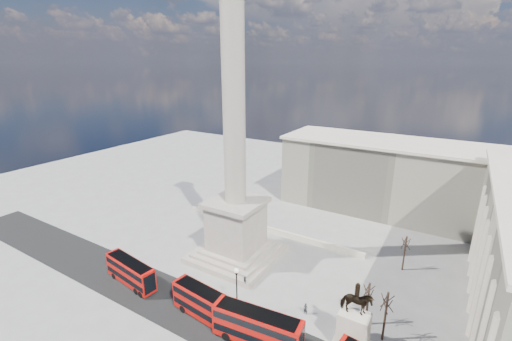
{
  "coord_description": "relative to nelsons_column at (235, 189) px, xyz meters",
  "views": [
    {
      "loc": [
        31.03,
        -39.38,
        33.31
      ],
      "look_at": [
        5.27,
        3.01,
        17.58
      ],
      "focal_mm": 24.0,
      "sensor_mm": 36.0,
      "label": 1
    }
  ],
  "objects": [
    {
      "name": "bare_tree_mid",
      "position": [
        24.14,
        -4.98,
        -7.63
      ],
      "size": [
        1.77,
        1.77,
        6.71
      ],
      "rotation": [
        0.0,
        0.0,
        0.09
      ],
      "color": "#332319",
      "rests_on": "ground"
    },
    {
      "name": "red_bus_a",
      "position": [
        -9.53,
        -15.24,
        -10.77
      ],
      "size": [
        10.29,
        3.53,
        4.09
      ],
      "rotation": [
        0.0,
        0.0,
        -0.12
      ],
      "color": "red",
      "rests_on": "ground"
    },
    {
      "name": "pedestrian_walking",
      "position": [
        16.54,
        -7.36,
        -12.07
      ],
      "size": [
        0.62,
        0.42,
        1.69
      ],
      "primitive_type": "imported",
      "rotation": [
        0.0,
        0.0,
        -0.02
      ],
      "color": "#232429",
      "rests_on": "ground"
    },
    {
      "name": "ground",
      "position": [
        0.0,
        -5.0,
        -12.92
      ],
      "size": [
        180.0,
        180.0,
        0.0
      ],
      "primitive_type": "plane",
      "color": "#9B9993",
      "rests_on": "ground"
    },
    {
      "name": "nelsons_column",
      "position": [
        0.0,
        0.0,
        0.0
      ],
      "size": [
        14.0,
        14.0,
        49.85
      ],
      "color": "#B3A595",
      "rests_on": "ground"
    },
    {
      "name": "asphalt_road",
      "position": [
        5.0,
        -15.0,
        -12.91
      ],
      "size": [
        120.0,
        9.0,
        0.01
      ],
      "primitive_type": "cube",
      "color": "black",
      "rests_on": "ground"
    },
    {
      "name": "pedestrian_crossing",
      "position": [
        6.11,
        -6.68,
        -12.0
      ],
      "size": [
        1.04,
        1.11,
        1.84
      ],
      "primitive_type": "imported",
      "rotation": [
        0.0,
        0.0,
        2.27
      ],
      "color": "#232429",
      "rests_on": "ground"
    },
    {
      "name": "red_bus_c",
      "position": [
        13.58,
        -15.27,
        -10.51
      ],
      "size": [
        11.55,
        3.75,
        4.6
      ],
      "rotation": [
        0.0,
        0.0,
        0.1
      ],
      "color": "red",
      "rests_on": "ground"
    },
    {
      "name": "red_bus_b",
      "position": [
        5.5,
        -15.15,
        -10.64
      ],
      "size": [
        10.88,
        3.48,
        4.33
      ],
      "rotation": [
        0.0,
        0.0,
        -0.1
      ],
      "color": "red",
      "rests_on": "ground"
    },
    {
      "name": "balustrade_wall",
      "position": [
        0.0,
        11.0,
        -12.37
      ],
      "size": [
        40.0,
        0.6,
        1.1
      ],
      "primitive_type": "cube",
      "color": "beige",
      "rests_on": "ground"
    },
    {
      "name": "bare_tree_near",
      "position": [
        26.65,
        -6.58,
        -7.1
      ],
      "size": [
        1.69,
        1.69,
        7.38
      ],
      "rotation": [
        0.0,
        0.0,
        -0.27
      ],
      "color": "#332319",
      "rests_on": "ground"
    },
    {
      "name": "bare_tree_far",
      "position": [
        26.21,
        10.94,
        -7.72
      ],
      "size": [
        1.62,
        1.62,
        6.6
      ],
      "rotation": [
        0.0,
        0.0,
        0.01
      ],
      "color": "#332319",
      "rests_on": "ground"
    },
    {
      "name": "building_northeast",
      "position": [
        20.0,
        35.0,
        -4.59
      ],
      "size": [
        51.0,
        17.0,
        16.6
      ],
      "color": "#B7B296",
      "rests_on": "ground"
    },
    {
      "name": "victorian_lamp",
      "position": [
        8.37,
        -12.13,
        -8.7
      ],
      "size": [
        0.61,
        0.61,
        7.16
      ],
      "rotation": [
        0.0,
        0.0,
        -0.11
      ],
      "color": "black",
      "rests_on": "ground"
    },
    {
      "name": "equestrian_statue",
      "position": [
        23.7,
        -9.77,
        -9.67
      ],
      "size": [
        4.48,
        3.36,
        9.2
      ],
      "color": "beige",
      "rests_on": "ground"
    }
  ]
}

